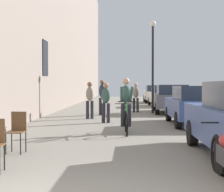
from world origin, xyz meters
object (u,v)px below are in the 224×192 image
(pedestrian_furthest, at_px, (136,96))
(pedestrian_near, at_px, (106,100))
(cyclist_on_bicycle, at_px, (126,107))
(parked_car_fourth, at_px, (162,96))
(cafe_chair_mid_toward_street, at_px, (17,129))
(parked_car_second, at_px, (194,105))
(parked_car_fifth, at_px, (155,94))
(parked_car_third, at_px, (171,98))
(street_lamp, at_px, (153,55))
(pedestrian_far, at_px, (102,95))
(pedestrian_mid, at_px, (90,98))

(pedestrian_furthest, bearing_deg, pedestrian_near, -103.50)
(cyclist_on_bicycle, distance_m, pedestrian_furthest, 8.69)
(pedestrian_furthest, height_order, parked_car_fourth, pedestrian_furthest)
(cafe_chair_mid_toward_street, relative_size, parked_car_second, 0.22)
(parked_car_fifth, bearing_deg, cafe_chair_mid_toward_street, -102.01)
(pedestrian_near, distance_m, parked_car_third, 6.19)
(street_lamp, bearing_deg, parked_car_third, 16.96)
(pedestrian_far, bearing_deg, parked_car_second, -49.97)
(parked_car_fifth, bearing_deg, cyclist_on_bicycle, -97.30)
(cyclist_on_bicycle, distance_m, street_lamp, 8.45)
(cafe_chair_mid_toward_street, relative_size, street_lamp, 0.18)
(pedestrian_near, distance_m, pedestrian_mid, 1.86)
(pedestrian_mid, relative_size, pedestrian_far, 0.93)
(pedestrian_furthest, bearing_deg, parked_car_fourth, 70.41)
(cafe_chair_mid_toward_street, xyz_separation_m, cyclist_on_bicycle, (2.39, 3.28, 0.29))
(pedestrian_near, xyz_separation_m, pedestrian_far, (-0.38, 3.74, 0.10))
(parked_car_fifth, bearing_deg, pedestrian_near, -101.16)
(pedestrian_mid, xyz_separation_m, parked_car_fifth, (4.15, 15.29, -0.14))
(parked_car_second, xyz_separation_m, parked_car_fifth, (0.03, 17.63, 0.02))
(parked_car_third, bearing_deg, parked_car_fifth, 89.47)
(cyclist_on_bicycle, height_order, parked_car_third, cyclist_on_bicycle)
(pedestrian_furthest, distance_m, parked_car_second, 6.61)
(cyclist_on_bicycle, xyz_separation_m, pedestrian_mid, (-1.58, 4.71, 0.11))
(parked_car_fourth, bearing_deg, pedestrian_furthest, -109.59)
(pedestrian_far, bearing_deg, parked_car_fourth, 63.77)
(pedestrian_near, xyz_separation_m, parked_car_third, (3.24, 5.27, -0.11))
(cyclist_on_bicycle, bearing_deg, parked_car_second, 43.01)
(pedestrian_near, relative_size, pedestrian_far, 0.91)
(parked_car_fourth, bearing_deg, cyclist_on_bicycle, -100.32)
(cyclist_on_bicycle, distance_m, pedestrian_far, 6.87)
(cafe_chair_mid_toward_street, distance_m, pedestrian_near, 6.52)
(parked_car_fifth, bearing_deg, pedestrian_furthest, -99.98)
(pedestrian_furthest, bearing_deg, pedestrian_far, -132.33)
(pedestrian_near, bearing_deg, parked_car_third, 58.45)
(street_lamp, xyz_separation_m, parked_car_fourth, (1.19, 6.48, -2.36))
(street_lamp, bearing_deg, cyclist_on_bicycle, -100.24)
(pedestrian_far, distance_m, parked_car_second, 5.76)
(cafe_chair_mid_toward_street, height_order, pedestrian_near, pedestrian_near)
(street_lamp, xyz_separation_m, parked_car_second, (1.09, -5.63, -2.35))
(parked_car_third, relative_size, parked_car_fifth, 1.02)
(pedestrian_furthest, relative_size, street_lamp, 0.33)
(pedestrian_near, relative_size, parked_car_fifth, 0.38)
(street_lamp, distance_m, parked_car_fifth, 12.28)
(parked_car_third, bearing_deg, pedestrian_far, -157.00)
(cafe_chair_mid_toward_street, bearing_deg, street_lamp, 71.23)
(pedestrian_furthest, relative_size, parked_car_third, 0.38)
(pedestrian_far, bearing_deg, cyclist_on_bicycle, -80.28)
(cyclist_on_bicycle, relative_size, parked_car_third, 0.41)
(cafe_chair_mid_toward_street, height_order, parked_car_fourth, parked_car_fourth)
(cafe_chair_mid_toward_street, distance_m, parked_car_second, 7.50)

